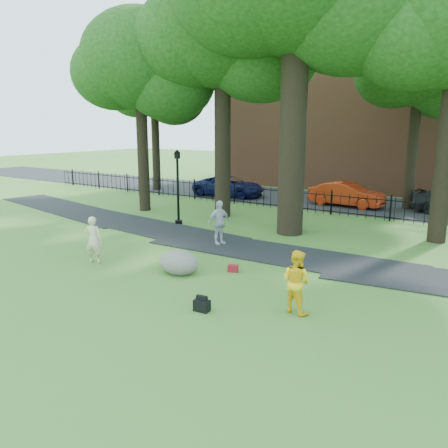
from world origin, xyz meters
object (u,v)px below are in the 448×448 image
Objects in this scene: boulder at (179,261)px; lamppost at (178,188)px; man at (296,281)px; woman at (93,240)px; red_sedan at (347,194)px.

boulder is 0.39× the size of lamppost.
man is 1.18× the size of boulder.
woman reaches higher than boulder.
man is at bearing -9.20° from boulder.
lamppost is (-1.46, 6.25, 0.92)m from woman.
man is 0.46× the size of lamppost.
man is 15.79m from red_sedan.
red_sedan is (5.06, 9.11, -1.02)m from lamppost.
woman is 1.00× the size of man.
boulder is at bearing -69.70° from lamppost.
boulder is at bearing -179.04° from red_sedan.
red_sedan is at bearing -127.03° from woman.
lamppost is 0.82× the size of red_sedan.
boulder is at bearing 169.60° from woman.
woman is 7.41m from man.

